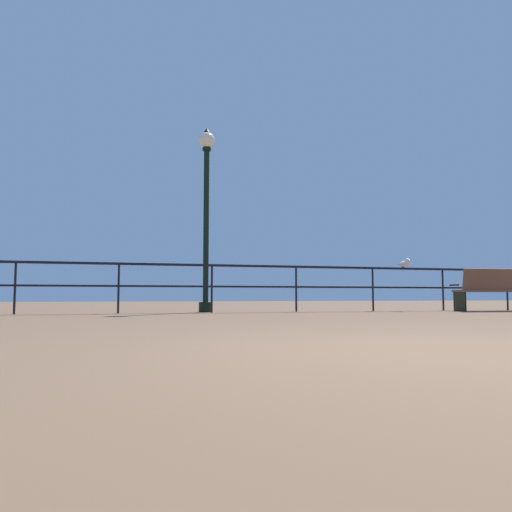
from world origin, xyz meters
TOP-DOWN VIEW (x-y plane):
  - ground_plane at (0.00, 0.00)m, footprint 60.00×60.00m
  - pier_railing at (-0.00, 7.70)m, footprint 19.21×0.05m
  - bench_near_left at (6.49, 6.86)m, footprint 1.73×0.84m
  - lamppost_center at (-0.08, 8.00)m, footprint 0.36×0.36m
  - seagull_on_rail at (4.68, 7.67)m, footprint 0.20×0.46m

SIDE VIEW (x-z plane):
  - ground_plane at x=0.00m, z-range 0.00..0.00m
  - bench_near_left at x=6.49m, z-range 0.05..1.03m
  - pier_railing at x=0.00m, z-range 0.24..1.27m
  - seagull_on_rail at x=4.68m, z-range 1.02..1.24m
  - lamppost_center at x=-0.08m, z-range 0.39..4.50m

